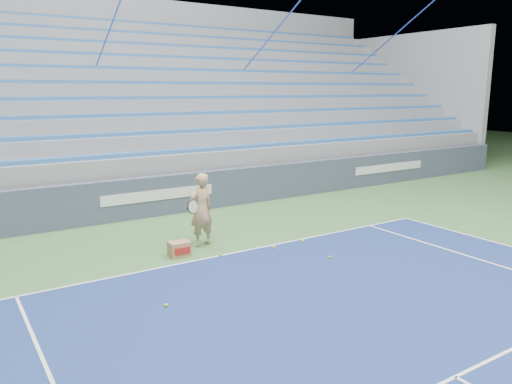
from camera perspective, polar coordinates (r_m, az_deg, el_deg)
sponsor_barrier at (r=13.99m, az=-11.23°, el=-0.42°), size 30.00×0.32×1.10m
bleachers at (r=19.16m, az=-17.87°, el=7.90°), size 31.00×9.15×7.30m
tennis_player at (r=11.04m, az=-6.29°, el=-2.04°), size 0.94×0.87×1.64m
ball_box at (r=10.58m, az=-8.77°, el=-6.45°), size 0.43×0.34×0.32m
tennis_ball_0 at (r=10.51m, az=-4.11°, el=-7.17°), size 0.07×0.07×0.07m
tennis_ball_1 at (r=11.43m, az=5.40°, el=-5.62°), size 0.07×0.07×0.07m
tennis_ball_2 at (r=10.44m, az=8.47°, el=-7.39°), size 0.07×0.07×0.07m
tennis_ball_3 at (r=8.29m, az=-10.24°, el=-12.62°), size 0.07×0.07×0.07m
tennis_ball_4 at (r=10.98m, az=2.04°, el=-6.32°), size 0.07×0.07×0.07m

